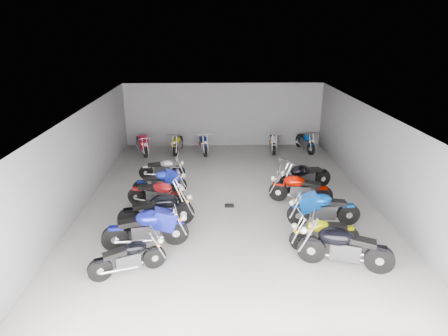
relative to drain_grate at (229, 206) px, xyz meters
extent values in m
plane|color=#A29F9A|center=(0.00, 0.50, -0.01)|extent=(14.00, 14.00, 0.00)
cube|color=slate|center=(0.00, 7.50, 1.59)|extent=(10.00, 0.10, 3.20)
cube|color=slate|center=(-5.00, 0.50, 1.59)|extent=(0.10, 14.00, 3.20)
cube|color=slate|center=(5.00, 0.50, 1.59)|extent=(0.10, 14.00, 3.20)
cube|color=black|center=(0.00, 0.50, 3.21)|extent=(10.00, 14.00, 0.04)
cube|color=black|center=(0.00, 0.00, 0.00)|extent=(0.32, 0.32, 0.01)
cylinder|color=black|center=(-2.06, -3.68, 0.29)|extent=(0.59, 0.35, 0.59)
cylinder|color=black|center=(-3.30, -4.21, 0.29)|extent=(0.60, 0.36, 0.59)
cube|color=#2D2D30|center=(-2.68, -3.94, 0.38)|extent=(0.66, 0.50, 0.37)
ellipsoid|color=black|center=(-2.49, -3.86, 0.68)|extent=(0.73, 0.59, 0.33)
cube|color=black|center=(-2.95, -4.06, 0.64)|extent=(0.62, 0.46, 0.17)
cylinder|color=black|center=(-1.61, -2.52, 0.36)|extent=(0.75, 0.28, 0.73)
cylinder|color=black|center=(-3.25, -2.82, 0.36)|extent=(0.75, 0.30, 0.73)
cube|color=#2D2D30|center=(-2.43, -2.67, 0.48)|extent=(0.79, 0.47, 0.46)
ellipsoid|color=navy|center=(-2.18, -2.63, 0.84)|extent=(0.85, 0.59, 0.41)
cube|color=black|center=(-2.79, -2.74, 0.80)|extent=(0.74, 0.44, 0.21)
cylinder|color=black|center=(-1.50, -1.29, 0.35)|extent=(0.73, 0.31, 0.72)
cylinder|color=black|center=(-3.08, -1.68, 0.35)|extent=(0.74, 0.34, 0.72)
cube|color=#2D2D30|center=(-2.29, -1.48, 0.47)|extent=(0.79, 0.50, 0.45)
ellipsoid|color=black|center=(-2.05, -1.42, 0.83)|extent=(0.85, 0.62, 0.40)
cube|color=black|center=(-2.64, -1.57, 0.78)|extent=(0.74, 0.47, 0.20)
cylinder|color=black|center=(-1.77, -0.27, 0.32)|extent=(0.66, 0.31, 0.65)
cylinder|color=black|center=(-3.18, 0.15, 0.32)|extent=(0.67, 0.33, 0.65)
cube|color=#2D2D30|center=(-2.47, -0.06, 0.42)|extent=(0.72, 0.48, 0.41)
ellipsoid|color=maroon|center=(-2.26, -0.12, 0.74)|extent=(0.78, 0.58, 0.36)
cube|color=black|center=(-2.79, 0.03, 0.70)|extent=(0.67, 0.45, 0.18)
cylinder|color=black|center=(-1.84, 1.19, 0.30)|extent=(0.62, 0.24, 0.61)
cylinder|color=black|center=(-3.18, 0.91, 0.30)|extent=(0.62, 0.26, 0.61)
cube|color=#2D2D30|center=(-2.51, 1.05, 0.39)|extent=(0.66, 0.40, 0.38)
ellipsoid|color=#1729B7|center=(-2.30, 1.09, 0.69)|extent=(0.71, 0.50, 0.34)
cube|color=black|center=(-2.81, 0.99, 0.66)|extent=(0.62, 0.38, 0.17)
cylinder|color=black|center=(-1.97, 2.62, 0.28)|extent=(0.57, 0.13, 0.57)
cylinder|color=black|center=(-3.26, 2.65, 0.28)|extent=(0.57, 0.15, 0.57)
cube|color=#2D2D30|center=(-2.61, 2.63, 0.37)|extent=(0.58, 0.28, 0.36)
ellipsoid|color=#B9B8BF|center=(-2.42, 2.63, 0.65)|extent=(0.61, 0.37, 0.32)
cube|color=black|center=(-2.90, 2.64, 0.62)|extent=(0.55, 0.26, 0.16)
cylinder|color=black|center=(2.00, -3.54, 0.36)|extent=(0.75, 0.37, 0.74)
cylinder|color=black|center=(3.58, -4.06, 0.36)|extent=(0.75, 0.39, 0.74)
cube|color=#2D2D30|center=(2.79, -3.80, 0.48)|extent=(0.82, 0.56, 0.46)
ellipsoid|color=black|center=(2.55, -3.72, 0.84)|extent=(0.89, 0.68, 0.41)
cube|color=black|center=(3.14, -3.91, 0.80)|extent=(0.77, 0.52, 0.21)
cylinder|color=black|center=(1.84, -2.91, 0.30)|extent=(0.61, 0.18, 0.61)
cylinder|color=black|center=(3.21, -2.79, 0.30)|extent=(0.62, 0.20, 0.61)
cube|color=#2D2D30|center=(2.52, -2.85, 0.39)|extent=(0.64, 0.34, 0.38)
ellipsoid|color=#E4E001|center=(2.32, -2.87, 0.69)|extent=(0.68, 0.43, 0.34)
cube|color=black|center=(2.82, -2.82, 0.66)|extent=(0.60, 0.32, 0.17)
cylinder|color=black|center=(2.07, -1.47, 0.34)|extent=(0.69, 0.14, 0.69)
cylinder|color=black|center=(3.64, -1.47, 0.34)|extent=(0.69, 0.16, 0.69)
cube|color=#2D2D30|center=(2.85, -1.47, 0.45)|extent=(0.70, 0.33, 0.43)
ellipsoid|color=#063F9A|center=(2.62, -1.47, 0.79)|extent=(0.74, 0.43, 0.39)
cube|color=black|center=(3.20, -1.47, 0.75)|extent=(0.66, 0.30, 0.20)
cylinder|color=black|center=(1.75, 0.39, 0.33)|extent=(0.69, 0.31, 0.68)
cylinder|color=black|center=(3.22, -0.02, 0.33)|extent=(0.70, 0.34, 0.68)
cube|color=#2D2D30|center=(2.49, 0.18, 0.44)|extent=(0.75, 0.49, 0.42)
ellipsoid|color=#980C00|center=(2.26, 0.25, 0.78)|extent=(0.81, 0.60, 0.38)
cube|color=black|center=(2.81, 0.09, 0.74)|extent=(0.70, 0.46, 0.19)
cylinder|color=black|center=(2.17, 1.07, 0.34)|extent=(0.69, 0.39, 0.69)
cylinder|color=black|center=(3.62, 1.65, 0.34)|extent=(0.70, 0.41, 0.69)
cube|color=#2D2D30|center=(2.90, 1.36, 0.45)|extent=(0.77, 0.56, 0.43)
ellipsoid|color=black|center=(2.68, 1.27, 0.79)|extent=(0.84, 0.67, 0.39)
cube|color=black|center=(3.22, 1.49, 0.75)|extent=(0.72, 0.52, 0.20)
cylinder|color=black|center=(-3.75, 5.47, 0.31)|extent=(0.34, 0.64, 0.63)
cylinder|color=black|center=(-4.25, 6.81, 0.31)|extent=(0.36, 0.65, 0.63)
cube|color=#2D2D30|center=(-4.00, 6.14, 0.41)|extent=(0.51, 0.71, 0.40)
ellipsoid|color=#A80D2A|center=(-3.92, 5.94, 0.73)|extent=(0.61, 0.77, 0.36)
cube|color=black|center=(-4.11, 6.44, 0.69)|extent=(0.47, 0.66, 0.18)
cylinder|color=black|center=(-2.35, 5.61, 0.29)|extent=(0.19, 0.60, 0.59)
cylinder|color=black|center=(-2.19, 6.95, 0.29)|extent=(0.21, 0.61, 0.59)
cube|color=#2D2D30|center=(-2.27, 6.28, 0.38)|extent=(0.35, 0.63, 0.37)
ellipsoid|color=#C3BC0C|center=(-2.30, 6.08, 0.68)|extent=(0.44, 0.67, 0.33)
cube|color=black|center=(-2.24, 6.57, 0.64)|extent=(0.32, 0.59, 0.17)
cylinder|color=black|center=(-0.92, 5.55, 0.30)|extent=(0.22, 0.62, 0.61)
cylinder|color=black|center=(-1.14, 6.91, 0.30)|extent=(0.24, 0.63, 0.61)
cube|color=#2D2D30|center=(-1.03, 6.23, 0.40)|extent=(0.38, 0.66, 0.38)
ellipsoid|color=navy|center=(-1.00, 6.02, 0.70)|extent=(0.48, 0.70, 0.34)
cube|color=black|center=(-1.08, 6.53, 0.66)|extent=(0.35, 0.62, 0.17)
cylinder|color=black|center=(2.37, 5.72, 0.29)|extent=(0.16, 0.60, 0.59)
cylinder|color=black|center=(2.46, 7.06, 0.29)|extent=(0.18, 0.60, 0.59)
cube|color=#2D2D30|center=(2.41, 6.39, 0.38)|extent=(0.32, 0.62, 0.37)
ellipsoid|color=silver|center=(2.40, 6.19, 0.68)|extent=(0.41, 0.65, 0.33)
cube|color=black|center=(2.44, 6.69, 0.64)|extent=(0.30, 0.58, 0.17)
cylinder|color=black|center=(4.14, 5.68, 0.30)|extent=(0.25, 0.63, 0.62)
cylinder|color=black|center=(3.86, 7.05, 0.30)|extent=(0.27, 0.64, 0.62)
cube|color=#2D2D30|center=(4.00, 6.36, 0.40)|extent=(0.41, 0.68, 0.39)
ellipsoid|color=#06419E|center=(4.04, 6.16, 0.71)|extent=(0.51, 0.72, 0.35)
cube|color=black|center=(3.94, 6.67, 0.67)|extent=(0.39, 0.63, 0.18)
camera|label=1|loc=(-0.53, -12.54, 5.84)|focal=32.00mm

